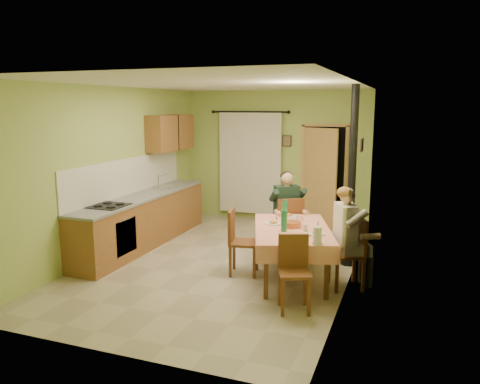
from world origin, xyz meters
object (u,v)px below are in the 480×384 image
at_px(dining_table, 292,253).
at_px(chair_far, 287,238).
at_px(man_far, 287,204).
at_px(chair_left, 243,255).
at_px(man_right, 348,226).
at_px(chair_near, 294,288).
at_px(chair_right, 347,267).
at_px(stove_flue, 351,201).

height_order(dining_table, chair_far, chair_far).
bearing_deg(man_far, dining_table, -103.88).
distance_m(chair_left, man_right, 1.63).
height_order(chair_near, chair_right, chair_right).
bearing_deg(stove_flue, dining_table, -127.48).
xyz_separation_m(chair_far, chair_near, (0.63, -2.06, -0.00)).
relative_size(chair_near, man_far, 0.67).
distance_m(chair_far, stove_flue, 1.27).
xyz_separation_m(dining_table, stove_flue, (0.70, 0.91, 0.64)).
distance_m(dining_table, chair_near, 1.08).
relative_size(dining_table, chair_right, 2.03).
height_order(chair_left, stove_flue, stove_flue).
bearing_deg(man_right, stove_flue, -21.23).
bearing_deg(dining_table, stove_flue, 33.87).
relative_size(chair_far, chair_near, 1.09).
bearing_deg(chair_right, man_right, 90.00).
height_order(dining_table, stove_flue, stove_flue).
bearing_deg(dining_table, chair_left, 165.74).
distance_m(chair_near, chair_right, 1.09).
bearing_deg(dining_table, chair_near, -93.01).
xyz_separation_m(chair_far, chair_left, (-0.40, -1.08, -0.00)).
bearing_deg(dining_table, man_far, 89.76).
bearing_deg(chair_left, man_far, 148.69).
xyz_separation_m(chair_near, man_right, (0.50, 0.96, 0.59)).
xyz_separation_m(dining_table, man_far, (-0.34, 1.04, 0.50)).
xyz_separation_m(chair_right, stove_flue, (-0.10, 0.99, 0.73)).
bearing_deg(man_far, chair_left, -141.82).
bearing_deg(chair_near, dining_table, -95.59).
xyz_separation_m(dining_table, chair_left, (-0.73, -0.06, -0.09)).
height_order(dining_table, chair_left, chair_left).
xyz_separation_m(chair_right, chair_left, (-1.53, 0.02, -0.00)).
relative_size(chair_left, man_right, 0.70).
bearing_deg(chair_right, man_far, 19.64).
height_order(dining_table, man_far, man_far).
distance_m(chair_far, man_far, 0.59).
xyz_separation_m(chair_far, man_right, (1.12, -1.10, 0.59)).
relative_size(chair_far, chair_right, 1.02).
distance_m(chair_left, stove_flue, 1.88).
bearing_deg(stove_flue, chair_left, -145.92).
bearing_deg(chair_far, dining_table, -104.07).
xyz_separation_m(man_far, man_right, (1.13, -1.12, 0.00)).
height_order(chair_right, man_far, man_far).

